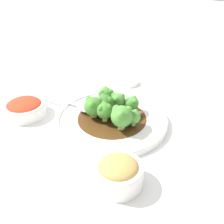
# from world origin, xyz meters

# --- Properties ---
(ground_plane) EXTENTS (4.00, 4.00, 0.00)m
(ground_plane) POSITION_xyz_m (0.00, 0.00, 0.00)
(ground_plane) COLOR white
(main_plate) EXTENTS (0.30, 0.30, 0.02)m
(main_plate) POSITION_xyz_m (0.00, 0.00, 0.01)
(main_plate) COLOR white
(main_plate) RESTS_ON ground_plane
(beef_strip_0) EXTENTS (0.05, 0.08, 0.01)m
(beef_strip_0) POSITION_xyz_m (0.05, 0.01, 0.02)
(beef_strip_0) COLOR brown
(beef_strip_0) RESTS_ON main_plate
(beef_strip_1) EXTENTS (0.06, 0.07, 0.01)m
(beef_strip_1) POSITION_xyz_m (-0.05, 0.02, 0.02)
(beef_strip_1) COLOR brown
(beef_strip_1) RESTS_ON main_plate
(beef_strip_2) EXTENTS (0.06, 0.05, 0.01)m
(beef_strip_2) POSITION_xyz_m (0.01, 0.02, 0.03)
(beef_strip_2) COLOR brown
(beef_strip_2) RESTS_ON main_plate
(broccoli_floret_0) EXTENTS (0.05, 0.05, 0.06)m
(broccoli_floret_0) POSITION_xyz_m (-0.02, 0.01, 0.05)
(broccoli_floret_0) COLOR #7FA84C
(broccoli_floret_0) RESTS_ON main_plate
(broccoli_floret_1) EXTENTS (0.05, 0.05, 0.06)m
(broccoli_floret_1) POSITION_xyz_m (-0.05, -0.01, 0.05)
(broccoli_floret_1) COLOR #8EB756
(broccoli_floret_1) RESTS_ON main_plate
(broccoli_floret_2) EXTENTS (0.04, 0.04, 0.05)m
(broccoli_floret_2) POSITION_xyz_m (0.03, -0.02, 0.05)
(broccoli_floret_2) COLOR #7FA84C
(broccoli_floret_2) RESTS_ON main_plate
(broccoli_floret_3) EXTENTS (0.04, 0.04, 0.05)m
(broccoli_floret_3) POSITION_xyz_m (-0.01, -0.02, 0.05)
(broccoli_floret_3) COLOR #7FA84C
(broccoli_floret_3) RESTS_ON main_plate
(broccoli_floret_4) EXTENTS (0.05, 0.05, 0.06)m
(broccoli_floret_4) POSITION_xyz_m (0.04, -0.04, 0.06)
(broccoli_floret_4) COLOR #8EB756
(broccoli_floret_4) RESTS_ON main_plate
(broccoli_floret_5) EXTENTS (0.04, 0.04, 0.04)m
(broccoli_floret_5) POSITION_xyz_m (0.04, 0.05, 0.04)
(broccoli_floret_5) COLOR #8EB756
(broccoli_floret_5) RESTS_ON main_plate
(broccoli_floret_6) EXTENTS (0.05, 0.05, 0.05)m
(broccoli_floret_6) POSITION_xyz_m (-0.04, 0.06, 0.05)
(broccoli_floret_6) COLOR #7FA84C
(broccoli_floret_6) RESTS_ON main_plate
(broccoli_floret_7) EXTENTS (0.04, 0.04, 0.05)m
(broccoli_floret_7) POSITION_xyz_m (-0.00, 0.05, 0.04)
(broccoli_floret_7) COLOR #8EB756
(broccoli_floret_7) RESTS_ON main_plate
(broccoli_floret_8) EXTENTS (0.04, 0.04, 0.04)m
(broccoli_floret_8) POSITION_xyz_m (0.06, -0.02, 0.04)
(broccoli_floret_8) COLOR #8EB756
(broccoli_floret_8) RESTS_ON main_plate
(serving_spoon) EXTENTS (0.23, 0.06, 0.01)m
(serving_spoon) POSITION_xyz_m (-0.09, 0.01, 0.03)
(serving_spoon) COLOR silver
(serving_spoon) RESTS_ON main_plate
(side_bowl_kimchi) EXTENTS (0.12, 0.12, 0.04)m
(side_bowl_kimchi) POSITION_xyz_m (-0.24, -0.05, 0.02)
(side_bowl_kimchi) COLOR white
(side_bowl_kimchi) RESTS_ON ground_plane
(side_bowl_appetizer) EXTENTS (0.10, 0.10, 0.06)m
(side_bowl_appetizer) POSITION_xyz_m (0.09, -0.20, 0.03)
(side_bowl_appetizer) COLOR white
(side_bowl_appetizer) RESTS_ON ground_plane
(sauce_dish) EXTENTS (0.07, 0.07, 0.01)m
(sauce_dish) POSITION_xyz_m (-0.03, 0.24, 0.01)
(sauce_dish) COLOR white
(sauce_dish) RESTS_ON ground_plane
(paper_napkin) EXTENTS (0.13, 0.09, 0.01)m
(paper_napkin) POSITION_xyz_m (0.20, 0.11, 0.00)
(paper_napkin) COLOR silver
(paper_napkin) RESTS_ON ground_plane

